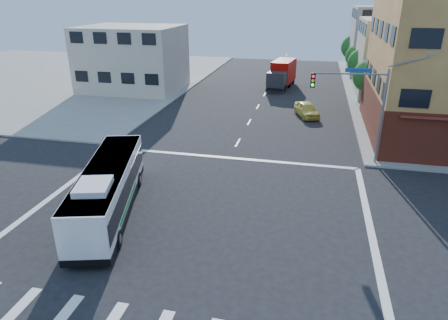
# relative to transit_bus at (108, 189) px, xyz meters

# --- Properties ---
(ground) EXTENTS (120.00, 120.00, 0.00)m
(ground) POSITION_rel_transit_bus_xyz_m (4.93, 0.16, -1.56)
(ground) COLOR black
(ground) RESTS_ON ground
(sidewalk_nw) EXTENTS (50.00, 50.00, 0.15)m
(sidewalk_nw) POSITION_rel_transit_bus_xyz_m (-30.07, 35.16, -1.48)
(sidewalk_nw) COLOR gray
(sidewalk_nw) RESTS_ON ground
(building_east_near) EXTENTS (12.06, 10.06, 9.00)m
(building_east_near) POSITION_rel_transit_bus_xyz_m (21.91, 34.14, 2.95)
(building_east_near) COLOR #BEB391
(building_east_near) RESTS_ON ground
(building_east_far) EXTENTS (12.06, 10.06, 10.00)m
(building_east_far) POSITION_rel_transit_bus_xyz_m (21.91, 48.14, 3.45)
(building_east_far) COLOR #A1A09B
(building_east_far) RESTS_ON ground
(building_west) EXTENTS (12.06, 10.06, 8.00)m
(building_west) POSITION_rel_transit_bus_xyz_m (-12.09, 30.14, 2.45)
(building_west) COLOR beige
(building_west) RESTS_ON ground
(signal_mast_ne) EXTENTS (7.91, 1.13, 8.07)m
(signal_mast_ne) POSITION_rel_transit_bus_xyz_m (14.01, 10.78, 3.42)
(signal_mast_ne) COLOR slate
(signal_mast_ne) RESTS_ON ground
(street_tree_a) EXTENTS (3.60, 3.60, 5.53)m
(street_tree_a) POSITION_rel_transit_bus_xyz_m (16.83, 28.09, 2.03)
(street_tree_a) COLOR #332212
(street_tree_a) RESTS_ON ground
(street_tree_b) EXTENTS (3.80, 3.80, 5.79)m
(street_tree_b) POSITION_rel_transit_bus_xyz_m (16.83, 36.09, 2.19)
(street_tree_b) COLOR #332212
(street_tree_b) RESTS_ON ground
(street_tree_c) EXTENTS (3.40, 3.40, 5.29)m
(street_tree_c) POSITION_rel_transit_bus_xyz_m (16.83, 44.09, 1.90)
(street_tree_c) COLOR #332212
(street_tree_c) RESTS_ON ground
(street_tree_d) EXTENTS (4.00, 4.00, 6.03)m
(street_tree_d) POSITION_rel_transit_bus_xyz_m (16.83, 52.09, 2.32)
(street_tree_d) COLOR #332212
(street_tree_d) RESTS_ON ground
(transit_bus) EXTENTS (5.10, 11.00, 3.19)m
(transit_bus) POSITION_rel_transit_bus_xyz_m (0.00, 0.00, 0.00)
(transit_bus) COLOR black
(transit_bus) RESTS_ON ground
(box_truck) EXTENTS (3.35, 8.02, 3.50)m
(box_truck) POSITION_rel_transit_bus_xyz_m (6.60, 35.64, 0.14)
(box_truck) COLOR #25262B
(box_truck) RESTS_ON ground
(parked_car) EXTENTS (3.10, 4.63, 1.46)m
(parked_car) POSITION_rel_transit_bus_xyz_m (10.35, 22.44, -0.83)
(parked_car) COLOR #E2D350
(parked_car) RESTS_ON ground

